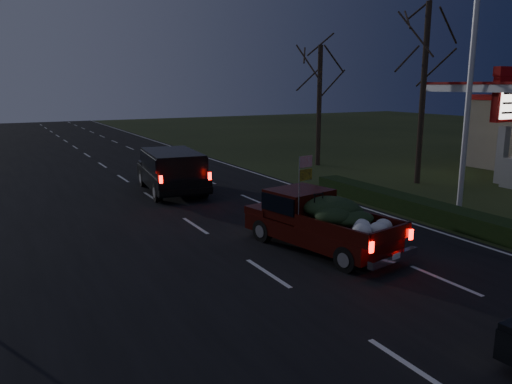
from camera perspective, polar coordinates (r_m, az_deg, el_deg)
name	(u,v)px	position (r m, az deg, el deg)	size (l,w,h in m)	color
ground	(268,274)	(12.95, 1.35, -9.32)	(120.00, 120.00, 0.00)	black
road_asphalt	(268,273)	(12.94, 1.35, -9.28)	(14.00, 120.00, 0.02)	black
hedge_row	(407,204)	(19.78, 16.83, -1.35)	(1.00, 10.00, 0.60)	black
light_pole	(472,64)	(19.90, 23.42, 13.32)	(0.50, 0.90, 9.16)	silver
gas_price_pylon	(507,106)	(26.90, 26.79, 8.80)	(2.00, 0.41, 5.57)	gray
bare_tree_mid	(426,50)	(25.49, 18.85, 15.15)	(3.60, 3.60, 8.50)	black
bare_tree_far	(320,76)	(30.07, 7.31, 12.98)	(3.60, 3.60, 7.00)	black
pickup_truck	(319,218)	(14.63, 7.26, -2.98)	(2.70, 5.06, 2.52)	#3B0C08
lead_suv	(172,167)	(22.49, -9.59, 2.81)	(2.80, 5.53, 1.53)	black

